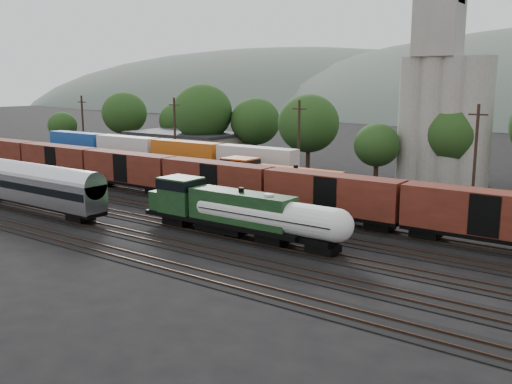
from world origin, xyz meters
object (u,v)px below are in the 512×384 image
Objects in this scene: orange_locomotive at (272,181)px; tank_car_a at (269,216)px; green_locomotive at (215,206)px; passenger_coach at (30,183)px; grain_silo at (443,105)px.

tank_car_a is at bearing -56.41° from orange_locomotive.
passenger_coach is at bearing -167.75° from green_locomotive.
grain_silo reaches higher than passenger_coach.
green_locomotive is 15.45m from orange_locomotive.
passenger_coach is at bearing -123.83° from grain_silo.
passenger_coach reaches higher than tank_car_a.
grain_silo is at bearing 87.86° from tank_car_a.
orange_locomotive reaches higher than tank_car_a.
grain_silo reaches higher than orange_locomotive.
orange_locomotive reaches higher than green_locomotive.
tank_car_a is (6.26, 0.00, -0.12)m from green_locomotive.
orange_locomotive is 0.67× the size of grain_silo.
passenger_coach reaches higher than orange_locomotive.
green_locomotive is 23.58m from passenger_coach.
green_locomotive is at bearing -76.13° from orange_locomotive.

